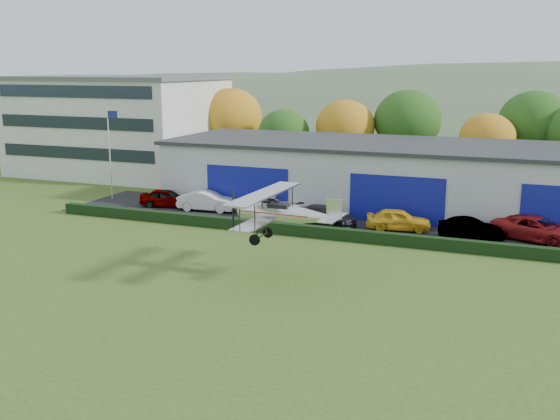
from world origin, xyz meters
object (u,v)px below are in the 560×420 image
(flagpole, at_px, (110,145))
(car_3, at_px, (324,216))
(office_block, at_px, (120,124))
(car_2, at_px, (273,205))
(hangar, at_px, (411,176))
(car_0, at_px, (167,198))
(biplane, at_px, (280,212))
(car_4, at_px, (398,220))
(car_6, at_px, (537,229))
(car_1, at_px, (207,201))
(car_5, at_px, (471,229))

(flagpole, distance_m, car_3, 20.68)
(office_block, height_order, car_2, office_block)
(hangar, bearing_deg, car_2, -146.37)
(car_0, distance_m, car_3, 14.07)
(car_2, xyz_separation_m, biplane, (5.99, -13.87, 2.86))
(car_4, distance_m, car_6, 9.13)
(car_1, bearing_deg, car_3, -102.64)
(car_0, height_order, car_4, car_4)
(car_4, bearing_deg, biplane, 151.12)
(hangar, height_order, car_0, hangar)
(flagpole, distance_m, car_5, 30.80)
(car_5, bearing_deg, car_4, 74.00)
(car_5, bearing_deg, flagpole, 75.72)
(car_1, height_order, car_5, car_1)
(car_0, distance_m, car_6, 28.43)
(car_2, relative_size, car_3, 1.09)
(car_4, distance_m, car_5, 5.03)
(flagpole, xyz_separation_m, car_1, (9.95, -1.26, -3.95))
(flagpole, xyz_separation_m, car_2, (15.31, -0.39, -4.00))
(hangar, distance_m, car_4, 8.12)
(hangar, relative_size, flagpole, 5.08)
(office_block, distance_m, flagpole, 15.33)
(car_3, xyz_separation_m, car_6, (14.41, 1.05, 0.10))
(car_4, bearing_deg, hangar, -6.34)
(hangar, height_order, flagpole, flagpole)
(flagpole, bearing_deg, car_0, -10.82)
(car_4, relative_size, car_6, 0.78)
(flagpole, distance_m, car_6, 34.80)
(car_0, bearing_deg, biplane, -143.34)
(flagpole, distance_m, car_0, 7.40)
(car_6, bearing_deg, car_3, 116.09)
(car_5, distance_m, biplane, 15.20)
(car_2, bearing_deg, office_block, 41.23)
(car_1, bearing_deg, car_6, -96.40)
(biplane, bearing_deg, car_2, 115.65)
(car_2, distance_m, car_5, 15.27)
(biplane, bearing_deg, car_5, 54.54)
(car_1, distance_m, car_4, 15.51)
(car_4, relative_size, biplane, 0.61)
(car_4, xyz_separation_m, biplane, (-4.14, -12.35, 2.84))
(hangar, bearing_deg, flagpole, -166.49)
(office_block, bearing_deg, biplane, -42.83)
(flagpole, relative_size, car_2, 1.51)
(office_block, height_order, car_1, office_block)
(hangar, height_order, car_3, hangar)
(hangar, relative_size, car_3, 8.38)
(car_0, height_order, biplane, biplane)
(car_4, bearing_deg, car_3, 85.15)
(car_1, relative_size, car_6, 0.82)
(car_0, distance_m, car_1, 3.83)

